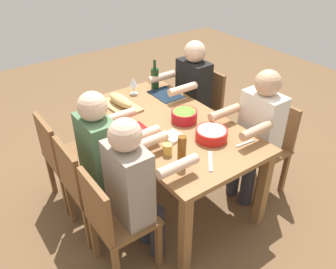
{
  "coord_description": "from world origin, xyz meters",
  "views": [
    {
      "loc": [
        1.98,
        -1.43,
        2.19
      ],
      "look_at": [
        0.0,
        0.0,
        0.63
      ],
      "focal_mm": 36.8,
      "sensor_mm": 36.0,
      "label": 1
    }
  ],
  "objects_px": {
    "bread_loaf": "(120,100)",
    "wine_glass": "(133,83)",
    "chair_far_left": "(203,105)",
    "cup_near_right": "(168,149)",
    "chair_near_center": "(85,183)",
    "diner_far_right": "(257,128)",
    "wine_bottle": "(155,78)",
    "napkin_stack": "(173,137)",
    "diner_near_right": "(134,184)",
    "dining_table": "(168,132)",
    "serving_bowl_pasta": "(211,134)",
    "serving_bowl_salad": "(184,115)",
    "beer_bottle": "(182,150)",
    "diner_near_center": "(104,152)",
    "chair_near_left": "(63,155)",
    "diner_far_left": "(190,91)",
    "chair_near_right": "(113,219)",
    "cutting_board": "(121,106)",
    "chair_far_right": "(268,143)"
  },
  "relations": [
    {
      "from": "diner_far_left",
      "to": "chair_near_right",
      "type": "distance_m",
      "value": 1.64
    },
    {
      "from": "beer_bottle",
      "to": "chair_near_left",
      "type": "bearing_deg",
      "value": -150.29
    },
    {
      "from": "chair_near_center",
      "to": "wine_glass",
      "type": "bearing_deg",
      "value": 127.46
    },
    {
      "from": "wine_bottle",
      "to": "serving_bowl_salad",
      "type": "bearing_deg",
      "value": -13.63
    },
    {
      "from": "serving_bowl_salad",
      "to": "diner_near_center",
      "type": "bearing_deg",
      "value": -93.55
    },
    {
      "from": "diner_near_center",
      "to": "diner_far_right",
      "type": "distance_m",
      "value": 1.27
    },
    {
      "from": "serving_bowl_salad",
      "to": "beer_bottle",
      "type": "height_order",
      "value": "beer_bottle"
    },
    {
      "from": "diner_near_center",
      "to": "wine_glass",
      "type": "height_order",
      "value": "diner_near_center"
    },
    {
      "from": "chair_near_center",
      "to": "diner_far_right",
      "type": "bearing_deg",
      "value": 72.07
    },
    {
      "from": "chair_far_left",
      "to": "cup_near_right",
      "type": "bearing_deg",
      "value": -52.51
    },
    {
      "from": "diner_far_right",
      "to": "serving_bowl_salad",
      "type": "relative_size",
      "value": 5.57
    },
    {
      "from": "chair_near_left",
      "to": "wine_bottle",
      "type": "relative_size",
      "value": 2.93
    },
    {
      "from": "serving_bowl_pasta",
      "to": "wine_bottle",
      "type": "distance_m",
      "value": 1.03
    },
    {
      "from": "wine_glass",
      "to": "diner_near_center",
      "type": "bearing_deg",
      "value": -45.53
    },
    {
      "from": "dining_table",
      "to": "diner_far_right",
      "type": "xyz_separation_m",
      "value": [
        0.44,
        0.59,
        0.05
      ]
    },
    {
      "from": "diner_far_right",
      "to": "wine_bottle",
      "type": "distance_m",
      "value": 1.12
    },
    {
      "from": "bread_loaf",
      "to": "chair_far_left",
      "type": "bearing_deg",
      "value": 87.76
    },
    {
      "from": "chair_near_center",
      "to": "diner_near_right",
      "type": "relative_size",
      "value": 0.71
    },
    {
      "from": "chair_near_center",
      "to": "diner_near_right",
      "type": "xyz_separation_m",
      "value": [
        0.44,
        0.18,
        0.21
      ]
    },
    {
      "from": "serving_bowl_pasta",
      "to": "bread_loaf",
      "type": "height_order",
      "value": "bread_loaf"
    },
    {
      "from": "chair_far_right",
      "to": "diner_near_center",
      "type": "bearing_deg",
      "value": -107.93
    },
    {
      "from": "chair_near_left",
      "to": "serving_bowl_pasta",
      "type": "xyz_separation_m",
      "value": [
        0.83,
        0.91,
        0.3
      ]
    },
    {
      "from": "chair_near_center",
      "to": "napkin_stack",
      "type": "distance_m",
      "value": 0.76
    },
    {
      "from": "wine_bottle",
      "to": "napkin_stack",
      "type": "xyz_separation_m",
      "value": [
        0.83,
        -0.4,
        -0.1
      ]
    },
    {
      "from": "serving_bowl_salad",
      "to": "beer_bottle",
      "type": "relative_size",
      "value": 0.98
    },
    {
      "from": "chair_near_center",
      "to": "cup_near_right",
      "type": "distance_m",
      "value": 0.69
    },
    {
      "from": "chair_far_right",
      "to": "bread_loaf",
      "type": "relative_size",
      "value": 2.66
    },
    {
      "from": "chair_near_right",
      "to": "wine_glass",
      "type": "height_order",
      "value": "wine_glass"
    },
    {
      "from": "beer_bottle",
      "to": "chair_far_right",
      "type": "bearing_deg",
      "value": 92.89
    },
    {
      "from": "dining_table",
      "to": "bread_loaf",
      "type": "bearing_deg",
      "value": -160.18
    },
    {
      "from": "diner_far_left",
      "to": "chair_far_right",
      "type": "height_order",
      "value": "diner_far_left"
    },
    {
      "from": "dining_table",
      "to": "bread_loaf",
      "type": "relative_size",
      "value": 5.03
    },
    {
      "from": "chair_far_left",
      "to": "serving_bowl_salad",
      "type": "relative_size",
      "value": 3.95
    },
    {
      "from": "cup_near_right",
      "to": "diner_near_right",
      "type": "bearing_deg",
      "value": -74.43
    },
    {
      "from": "dining_table",
      "to": "chair_far_left",
      "type": "bearing_deg",
      "value": 119.71
    },
    {
      "from": "chair_far_left",
      "to": "serving_bowl_pasta",
      "type": "xyz_separation_m",
      "value": [
        0.83,
        -0.65,
        0.3
      ]
    },
    {
      "from": "diner_near_right",
      "to": "chair_near_left",
      "type": "height_order",
      "value": "diner_near_right"
    },
    {
      "from": "diner_near_center",
      "to": "chair_near_right",
      "type": "distance_m",
      "value": 0.53
    },
    {
      "from": "serving_bowl_salad",
      "to": "cup_near_right",
      "type": "relative_size",
      "value": 2.58
    },
    {
      "from": "bread_loaf",
      "to": "wine_glass",
      "type": "distance_m",
      "value": 0.29
    },
    {
      "from": "serving_bowl_salad",
      "to": "chair_far_left",
      "type": "bearing_deg",
      "value": 127.2
    },
    {
      "from": "diner_near_right",
      "to": "cutting_board",
      "type": "xyz_separation_m",
      "value": [
        -0.92,
        0.42,
        0.05
      ]
    },
    {
      "from": "diner_far_left",
      "to": "diner_near_right",
      "type": "distance_m",
      "value": 1.48
    },
    {
      "from": "wine_bottle",
      "to": "chair_far_right",
      "type": "bearing_deg",
      "value": 24.09
    },
    {
      "from": "diner_far_left",
      "to": "beer_bottle",
      "type": "xyz_separation_m",
      "value": [
        0.94,
        -0.83,
        0.15
      ]
    },
    {
      "from": "dining_table",
      "to": "beer_bottle",
      "type": "bearing_deg",
      "value": -26.04
    },
    {
      "from": "beer_bottle",
      "to": "chair_far_left",
      "type": "bearing_deg",
      "value": 132.64
    },
    {
      "from": "chair_near_center",
      "to": "serving_bowl_pasta",
      "type": "relative_size",
      "value": 3.46
    },
    {
      "from": "diner_far_right",
      "to": "beer_bottle",
      "type": "height_order",
      "value": "diner_far_right"
    },
    {
      "from": "diner_far_left",
      "to": "cutting_board",
      "type": "distance_m",
      "value": 0.77
    }
  ]
}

